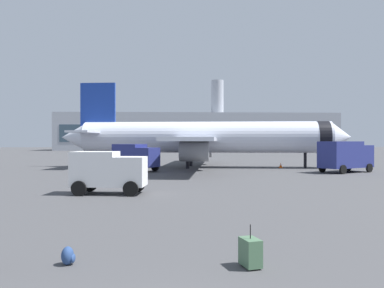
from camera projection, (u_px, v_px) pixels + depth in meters
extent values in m
cylinder|color=silver|center=(206.00, 137.00, 48.86)|extent=(30.24, 7.64, 3.80)
cone|color=silver|center=(341.00, 137.00, 47.59)|extent=(2.85, 3.89, 3.61)
cone|color=silver|center=(74.00, 137.00, 50.16)|extent=(3.61, 3.80, 3.42)
cylinder|color=black|center=(322.00, 137.00, 47.76)|extent=(1.89, 4.02, 3.88)
cube|color=silver|center=(201.00, 140.00, 56.91)|extent=(6.82, 16.49, 0.36)
cube|color=silver|center=(192.00, 139.00, 40.96)|extent=(6.82, 16.49, 0.36)
cylinder|color=gray|center=(200.00, 149.00, 54.43)|extent=(3.46, 2.59, 2.20)
cylinder|color=gray|center=(194.00, 151.00, 43.47)|extent=(3.46, 2.59, 2.20)
cube|color=#193899|center=(98.00, 109.00, 49.88)|extent=(4.41, 0.92, 6.40)
cube|color=silver|center=(102.00, 133.00, 53.14)|extent=(3.35, 6.29, 0.24)
cube|color=silver|center=(85.00, 132.00, 46.76)|extent=(3.35, 6.29, 0.24)
cylinder|color=black|center=(305.00, 160.00, 47.94)|extent=(0.36, 0.36, 1.80)
cylinder|color=black|center=(191.00, 159.00, 51.43)|extent=(0.44, 0.44, 1.80)
cylinder|color=black|center=(188.00, 161.00, 46.64)|extent=(0.44, 0.44, 1.80)
cube|color=navy|center=(148.00, 157.00, 41.84)|extent=(2.59, 2.76, 2.04)
cube|color=#1E232D|center=(153.00, 153.00, 41.49)|extent=(1.12, 1.72, 0.84)
cube|color=navy|center=(130.00, 155.00, 43.00)|extent=(3.81, 3.52, 2.40)
cylinder|color=black|center=(155.00, 167.00, 42.80)|extent=(0.88, 0.66, 0.90)
cylinder|color=black|center=(142.00, 168.00, 40.79)|extent=(0.88, 0.66, 0.90)
cylinder|color=black|center=(130.00, 166.00, 44.43)|extent=(0.88, 0.66, 0.90)
cylinder|color=black|center=(117.00, 167.00, 42.42)|extent=(0.88, 0.66, 0.90)
cube|color=navy|center=(359.00, 156.00, 42.18)|extent=(2.63, 2.91, 2.29)
cube|color=#1E232D|center=(363.00, 151.00, 42.55)|extent=(1.12, 1.93, 0.95)
cube|color=navy|center=(341.00, 155.00, 40.59)|extent=(4.94, 4.19, 2.70)
cylinder|color=black|center=(348.00, 167.00, 43.22)|extent=(0.89, 0.63, 0.90)
cylinder|color=black|center=(369.00, 168.00, 41.10)|extent=(0.89, 0.63, 0.90)
cylinder|color=black|center=(322.00, 168.00, 40.99)|extent=(0.89, 0.63, 0.90)
cylinder|color=black|center=(343.00, 170.00, 38.87)|extent=(0.89, 0.63, 0.90)
cube|color=white|center=(131.00, 171.00, 24.29)|extent=(1.96, 2.18, 1.78)
cube|color=#1E232D|center=(143.00, 165.00, 24.25)|extent=(0.27, 1.80, 0.74)
cube|color=white|center=(95.00, 169.00, 24.41)|extent=(2.84, 2.27, 2.10)
cylinder|color=black|center=(138.00, 185.00, 25.34)|extent=(0.92, 0.31, 0.90)
cylinder|color=black|center=(131.00, 189.00, 23.24)|extent=(0.92, 0.31, 0.90)
cylinder|color=black|center=(90.00, 185.00, 25.51)|extent=(0.92, 0.31, 0.90)
cylinder|color=black|center=(79.00, 188.00, 23.41)|extent=(0.92, 0.31, 0.90)
cube|color=#F2590C|center=(281.00, 168.00, 48.07)|extent=(0.44, 0.44, 0.04)
cone|color=#F2590C|center=(281.00, 165.00, 48.06)|extent=(0.36, 0.36, 0.57)
cylinder|color=white|center=(281.00, 165.00, 48.06)|extent=(0.23, 0.23, 0.10)
cube|color=#F2590C|center=(128.00, 172.00, 41.44)|extent=(0.44, 0.44, 0.04)
cone|color=#F2590C|center=(128.00, 169.00, 41.44)|extent=(0.36, 0.36, 0.56)
cylinder|color=white|center=(128.00, 169.00, 41.44)|extent=(0.23, 0.23, 0.10)
cube|color=#F2590C|center=(118.00, 165.00, 52.29)|extent=(0.44, 0.44, 0.04)
cone|color=#F2590C|center=(118.00, 163.00, 52.29)|extent=(0.36, 0.36, 0.59)
cylinder|color=white|center=(118.00, 163.00, 52.29)|extent=(0.23, 0.23, 0.10)
cube|color=#476B4C|center=(250.00, 252.00, 10.24)|extent=(0.55, 0.72, 0.70)
cylinder|color=black|center=(250.00, 232.00, 10.23)|extent=(0.02, 0.02, 0.36)
cylinder|color=black|center=(247.00, 263.00, 10.45)|extent=(0.08, 0.05, 0.08)
cylinder|color=black|center=(254.00, 268.00, 10.02)|extent=(0.08, 0.05, 0.08)
ellipsoid|color=navy|center=(68.00, 256.00, 10.44)|extent=(0.32, 0.40, 0.48)
ellipsoid|color=navy|center=(73.00, 258.00, 10.45)|extent=(0.12, 0.28, 0.24)
cube|color=#9EA3AD|center=(197.00, 132.00, 141.62)|extent=(96.59, 17.96, 12.78)
cube|color=#334756|center=(199.00, 133.00, 132.60)|extent=(91.76, 0.10, 5.75)
cylinder|color=#9EA3AD|center=(217.00, 97.00, 141.88)|extent=(4.40, 4.40, 12.00)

